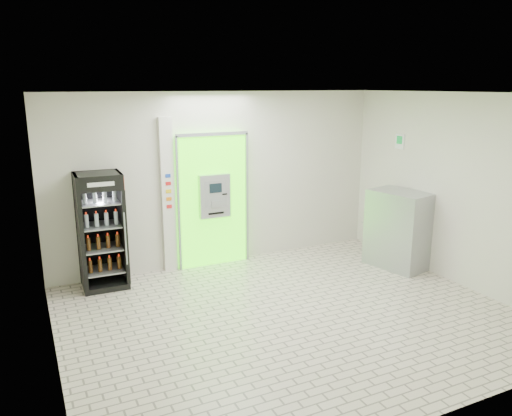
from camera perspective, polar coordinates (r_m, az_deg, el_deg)
ground at (r=7.07m, az=3.91°, el=-12.16°), size 6.00×6.00×0.00m
room_shell at (r=6.47m, az=4.18°, el=2.65°), size 6.00×6.00×6.00m
atm_assembly at (r=8.67m, az=-4.98°, el=0.99°), size 1.30×0.24×2.33m
pillar at (r=8.45m, az=-10.03°, el=1.37°), size 0.22×0.11×2.60m
beverage_cooler at (r=8.08m, az=-17.23°, el=-2.75°), size 0.70×0.66×1.82m
steel_cabinet at (r=8.99m, az=16.01°, el=-2.35°), size 0.89×1.13×1.34m
exit_sign at (r=9.30m, az=16.11°, el=7.31°), size 0.02×0.22×0.26m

